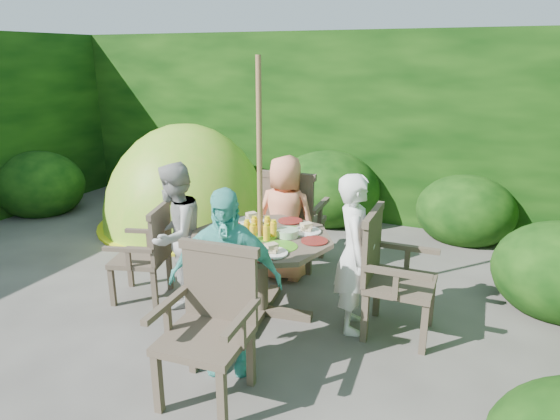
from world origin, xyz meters
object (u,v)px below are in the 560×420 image
at_px(dome_tent, 187,224).
at_px(patio_table, 261,249).
at_px(child_right, 355,254).
at_px(garden_chair_right, 391,273).
at_px(child_back, 285,218).
at_px(child_front, 225,281).
at_px(parasol_pole, 260,194).
at_px(garden_chair_back, 292,217).
at_px(garden_chair_front, 210,322).
at_px(child_left, 175,235).
at_px(garden_chair_left, 147,252).

bearing_deg(dome_tent, patio_table, -35.03).
bearing_deg(child_right, garden_chair_right, -98.60).
bearing_deg(child_back, child_front, 96.33).
bearing_deg(parasol_pole, garden_chair_back, 98.95).
distance_m(garden_chair_front, child_left, 1.37).
bearing_deg(garden_chair_front, parasol_pole, 94.03).
height_order(garden_chair_right, child_left, child_left).
distance_m(garden_chair_right, child_front, 1.37).
height_order(garden_chair_right, garden_chair_front, garden_chair_right).
xyz_separation_m(patio_table, dome_tent, (-2.02, 1.79, -0.62)).
bearing_deg(dome_tent, garden_chair_front, -46.25).
xyz_separation_m(child_right, child_front, (-0.67, -0.91, 0.02)).
relative_size(garden_chair_front, child_right, 0.74).
xyz_separation_m(garden_chair_front, child_left, (-0.96, 0.96, 0.14)).
bearing_deg(patio_table, garden_chair_left, -171.97).
xyz_separation_m(garden_chair_back, child_right, (0.96, -0.96, 0.11)).
distance_m(garden_chair_back, child_back, 0.30).
xyz_separation_m(parasol_pole, child_right, (0.79, 0.12, -0.44)).
bearing_deg(garden_chair_left, child_front, 44.92).
xyz_separation_m(garden_chair_back, garden_chair_front, (0.34, -2.16, -0.03)).
xyz_separation_m(garden_chair_right, garden_chair_left, (-2.17, -0.33, -0.07)).
xyz_separation_m(garden_chair_right, dome_tent, (-3.10, 1.61, -0.53)).
relative_size(garden_chair_left, dome_tent, 0.32).
relative_size(child_back, dome_tent, 0.47).
xyz_separation_m(child_front, dome_tent, (-2.14, 2.58, -0.68)).
distance_m(parasol_pole, child_front, 0.90).
bearing_deg(child_front, garden_chair_front, -101.94).
relative_size(parasol_pole, garden_chair_back, 2.12).
xyz_separation_m(patio_table, garden_chair_front, (0.16, -1.08, -0.10)).
relative_size(parasol_pole, garden_chair_right, 2.23).
bearing_deg(child_left, garden_chair_front, 37.39).
relative_size(garden_chair_left, child_right, 0.65).
xyz_separation_m(garden_chair_back, child_back, (0.05, -0.28, 0.08)).
bearing_deg(parasol_pole, garden_chair_left, -172.03).
height_order(patio_table, garden_chair_left, patio_table).
distance_m(child_left, child_back, 1.13).
bearing_deg(patio_table, child_front, -81.72).
bearing_deg(child_right, patio_table, 79.34).
bearing_deg(garden_chair_left, garden_chair_back, 125.70).
relative_size(patio_table, parasol_pole, 0.65).
height_order(child_right, child_front, child_front).
distance_m(garden_chair_right, garden_chair_left, 2.20).
height_order(parasol_pole, dome_tent, parasol_pole).
distance_m(parasol_pole, garden_chair_front, 1.24).
bearing_deg(dome_tent, garden_chair_right, -21.09).
relative_size(garden_chair_back, child_left, 0.79).
bearing_deg(child_back, garden_chair_front, 96.51).
relative_size(parasol_pole, child_left, 1.67).
relative_size(child_right, child_front, 0.97).
bearing_deg(garden_chair_right, child_left, 96.97).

